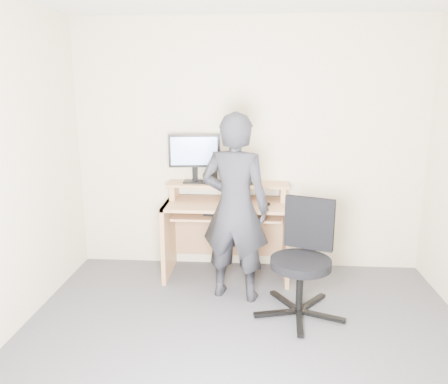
# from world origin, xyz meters

# --- Properties ---
(ground) EXTENTS (3.50, 3.50, 0.00)m
(ground) POSITION_xyz_m (0.00, 0.00, 0.00)
(ground) COLOR #55555A
(ground) RESTS_ON ground
(back_wall) EXTENTS (3.50, 0.02, 2.50)m
(back_wall) POSITION_xyz_m (0.00, 1.75, 1.25)
(back_wall) COLOR beige
(back_wall) RESTS_ON ground
(desk) EXTENTS (1.20, 0.60, 0.91)m
(desk) POSITION_xyz_m (-0.20, 1.53, 0.55)
(desk) COLOR tan
(desk) RESTS_ON ground
(monitor) EXTENTS (0.50, 0.14, 0.48)m
(monitor) POSITION_xyz_m (-0.53, 1.59, 1.20)
(monitor) COLOR black
(monitor) RESTS_ON desk
(external_drive) EXTENTS (0.08, 0.14, 0.20)m
(external_drive) POSITION_xyz_m (-0.34, 1.59, 1.01)
(external_drive) COLOR black
(external_drive) RESTS_ON desk
(travel_mug) EXTENTS (0.09, 0.09, 0.18)m
(travel_mug) POSITION_xyz_m (-0.11, 1.59, 1.00)
(travel_mug) COLOR silver
(travel_mug) RESTS_ON desk
(smartphone) EXTENTS (0.11, 0.14, 0.01)m
(smartphone) POSITION_xyz_m (0.03, 1.58, 0.92)
(smartphone) COLOR black
(smartphone) RESTS_ON desk
(charger) EXTENTS (0.05, 0.04, 0.03)m
(charger) POSITION_xyz_m (-0.47, 1.54, 0.93)
(charger) COLOR black
(charger) RESTS_ON desk
(headphones) EXTENTS (0.19, 0.19, 0.06)m
(headphones) POSITION_xyz_m (-0.32, 1.69, 0.92)
(headphones) COLOR silver
(headphones) RESTS_ON desk
(keyboard) EXTENTS (0.48, 0.25, 0.03)m
(keyboard) POSITION_xyz_m (-0.18, 1.36, 0.67)
(keyboard) COLOR black
(keyboard) RESTS_ON desk
(mouse) EXTENTS (0.10, 0.07, 0.04)m
(mouse) POSITION_xyz_m (0.17, 1.35, 0.77)
(mouse) COLOR black
(mouse) RESTS_ON desk
(office_chair) EXTENTS (0.74, 0.72, 0.93)m
(office_chair) POSITION_xyz_m (0.47, 0.76, 0.51)
(office_chair) COLOR black
(office_chair) RESTS_ON ground
(person) EXTENTS (0.67, 0.52, 1.64)m
(person) POSITION_xyz_m (-0.10, 1.00, 0.82)
(person) COLOR black
(person) RESTS_ON ground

